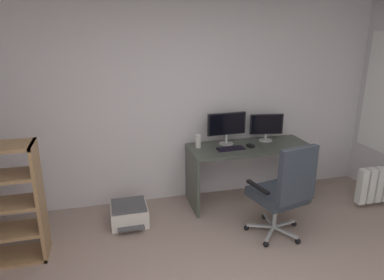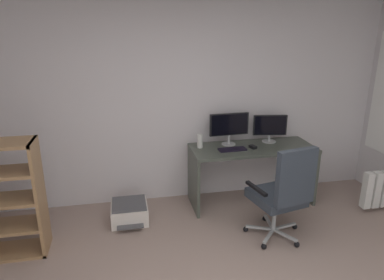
{
  "view_description": "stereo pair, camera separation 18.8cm",
  "coord_description": "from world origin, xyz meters",
  "px_view_note": "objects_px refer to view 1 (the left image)",
  "views": [
    {
      "loc": [
        -0.87,
        -1.7,
        2.18
      ],
      "look_at": [
        0.05,
        1.87,
        1.0
      ],
      "focal_mm": 32.59,
      "sensor_mm": 36.0,
      "label": 1
    },
    {
      "loc": [
        -0.68,
        -1.74,
        2.18
      ],
      "look_at": [
        0.05,
        1.87,
        1.0
      ],
      "focal_mm": 32.59,
      "sensor_mm": 36.0,
      "label": 2
    }
  ],
  "objects_px": {
    "monitor_secondary": "(266,126)",
    "desktop_speaker": "(198,141)",
    "desk": "(250,160)",
    "keyboard": "(231,149)",
    "computer_mouse": "(251,146)",
    "monitor_main": "(227,125)",
    "printer": "(129,214)",
    "office_chair": "(284,190)"
  },
  "relations": [
    {
      "from": "desk",
      "to": "desktop_speaker",
      "type": "xyz_separation_m",
      "value": [
        -0.66,
        0.11,
        0.28
      ]
    },
    {
      "from": "monitor_main",
      "to": "office_chair",
      "type": "height_order",
      "value": "monitor_main"
    },
    {
      "from": "monitor_main",
      "to": "desktop_speaker",
      "type": "distance_m",
      "value": 0.42
    },
    {
      "from": "keyboard",
      "to": "office_chair",
      "type": "xyz_separation_m",
      "value": [
        0.28,
        -0.85,
        -0.19
      ]
    },
    {
      "from": "computer_mouse",
      "to": "office_chair",
      "type": "xyz_separation_m",
      "value": [
        0.01,
        -0.86,
        -0.2
      ]
    },
    {
      "from": "desk",
      "to": "keyboard",
      "type": "height_order",
      "value": "keyboard"
    },
    {
      "from": "keyboard",
      "to": "printer",
      "type": "distance_m",
      "value": 1.44
    },
    {
      "from": "monitor_secondary",
      "to": "printer",
      "type": "height_order",
      "value": "monitor_secondary"
    },
    {
      "from": "desk",
      "to": "monitor_secondary",
      "type": "height_order",
      "value": "monitor_secondary"
    },
    {
      "from": "monitor_secondary",
      "to": "printer",
      "type": "xyz_separation_m",
      "value": [
        -1.86,
        -0.33,
        -0.85
      ]
    },
    {
      "from": "monitor_main",
      "to": "printer",
      "type": "distance_m",
      "value": 1.61
    },
    {
      "from": "desk",
      "to": "desktop_speaker",
      "type": "bearing_deg",
      "value": 170.93
    },
    {
      "from": "desktop_speaker",
      "to": "desk",
      "type": "bearing_deg",
      "value": -9.07
    },
    {
      "from": "keyboard",
      "to": "office_chair",
      "type": "height_order",
      "value": "office_chair"
    },
    {
      "from": "office_chair",
      "to": "printer",
      "type": "bearing_deg",
      "value": 154.9
    },
    {
      "from": "monitor_main",
      "to": "keyboard",
      "type": "distance_m",
      "value": 0.32
    },
    {
      "from": "monitor_secondary",
      "to": "desk",
      "type": "bearing_deg",
      "value": -151.6
    },
    {
      "from": "monitor_main",
      "to": "monitor_secondary",
      "type": "xyz_separation_m",
      "value": [
        0.55,
        0.0,
        -0.04
      ]
    },
    {
      "from": "keyboard",
      "to": "desktop_speaker",
      "type": "distance_m",
      "value": 0.41
    },
    {
      "from": "monitor_secondary",
      "to": "desktop_speaker",
      "type": "bearing_deg",
      "value": -177.1
    },
    {
      "from": "keyboard",
      "to": "computer_mouse",
      "type": "distance_m",
      "value": 0.27
    },
    {
      "from": "desktop_speaker",
      "to": "printer",
      "type": "xyz_separation_m",
      "value": [
        -0.91,
        -0.28,
        -0.73
      ]
    },
    {
      "from": "monitor_main",
      "to": "printer",
      "type": "relative_size",
      "value": 1.02
    },
    {
      "from": "monitor_secondary",
      "to": "computer_mouse",
      "type": "relative_size",
      "value": 4.34
    },
    {
      "from": "desk",
      "to": "desktop_speaker",
      "type": "relative_size",
      "value": 9.16
    },
    {
      "from": "computer_mouse",
      "to": "monitor_secondary",
      "type": "bearing_deg",
      "value": 18.62
    },
    {
      "from": "office_chair",
      "to": "desktop_speaker",
      "type": "bearing_deg",
      "value": 122.62
    },
    {
      "from": "desk",
      "to": "monitor_main",
      "type": "distance_m",
      "value": 0.54
    },
    {
      "from": "office_chair",
      "to": "printer",
      "type": "xyz_separation_m",
      "value": [
        -1.56,
        0.73,
        -0.46
      ]
    },
    {
      "from": "desk",
      "to": "monitor_main",
      "type": "xyz_separation_m",
      "value": [
        -0.27,
        0.15,
        0.45
      ]
    },
    {
      "from": "monitor_main",
      "to": "computer_mouse",
      "type": "bearing_deg",
      "value": -38.51
    },
    {
      "from": "desk",
      "to": "monitor_secondary",
      "type": "relative_size",
      "value": 3.58
    },
    {
      "from": "desktop_speaker",
      "to": "office_chair",
      "type": "xyz_separation_m",
      "value": [
        0.65,
        -1.02,
        -0.27
      ]
    },
    {
      "from": "computer_mouse",
      "to": "printer",
      "type": "bearing_deg",
      "value": 169.71
    },
    {
      "from": "monitor_main",
      "to": "office_chair",
      "type": "xyz_separation_m",
      "value": [
        0.26,
        -1.06,
        -0.43
      ]
    },
    {
      "from": "desk",
      "to": "keyboard",
      "type": "bearing_deg",
      "value": -167.17
    },
    {
      "from": "computer_mouse",
      "to": "desktop_speaker",
      "type": "relative_size",
      "value": 0.59
    },
    {
      "from": "desk",
      "to": "monitor_main",
      "type": "bearing_deg",
      "value": 150.53
    },
    {
      "from": "desk",
      "to": "printer",
      "type": "bearing_deg",
      "value": -173.52
    },
    {
      "from": "monitor_secondary",
      "to": "office_chair",
      "type": "bearing_deg",
      "value": -105.3
    },
    {
      "from": "desk",
      "to": "office_chair",
      "type": "relative_size",
      "value": 1.43
    },
    {
      "from": "computer_mouse",
      "to": "printer",
      "type": "distance_m",
      "value": 1.69
    }
  ]
}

